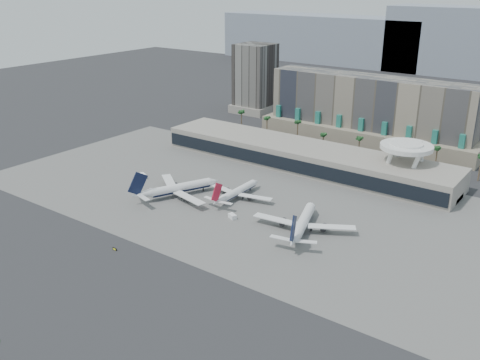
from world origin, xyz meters
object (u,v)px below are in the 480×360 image
Objects in this scene: service_vehicle_a at (143,176)px; taxiway_sign at (115,249)px; airliner_right at (303,222)px; airliner_left at (177,188)px; service_vehicle_b at (232,216)px; airliner_centre at (237,192)px.

service_vehicle_a is 2.25× the size of taxiway_sign.
taxiway_sign is at bearing -149.30° from airliner_right.
taxiway_sign is (17.31, -54.93, -3.54)m from airliner_left.
airliner_left is at bearing 164.25° from airliner_right.
taxiway_sign is at bearing -88.07° from service_vehicle_b.
taxiway_sign is at bearing -29.97° from service_vehicle_a.
airliner_centre is 9.62× the size of service_vehicle_b.
airliner_left is 10.96× the size of service_vehicle_b.
airliner_right is at bearing 36.89° from service_vehicle_b.
airliner_right reaches higher than service_vehicle_a.
service_vehicle_b is (12.07, -19.77, -2.28)m from airliner_centre.
airliner_right is 8.91× the size of service_vehicle_a.
airliner_left reaches higher than service_vehicle_a.
airliner_left is 0.99× the size of airliner_right.
service_vehicle_a is (-99.39, 4.85, -2.73)m from airliner_right.
airliner_centre is 7.73× the size of service_vehicle_a.
service_vehicle_b is at bearing -59.78° from airliner_centre.
airliner_left is 67.89m from airliner_right.
airliner_left is at bearing 8.42° from service_vehicle_a.
service_vehicle_a reaches higher than service_vehicle_b.
service_vehicle_a is at bearing 131.14° from taxiway_sign.
taxiway_sign is (-19.53, -50.18, -0.52)m from service_vehicle_b.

